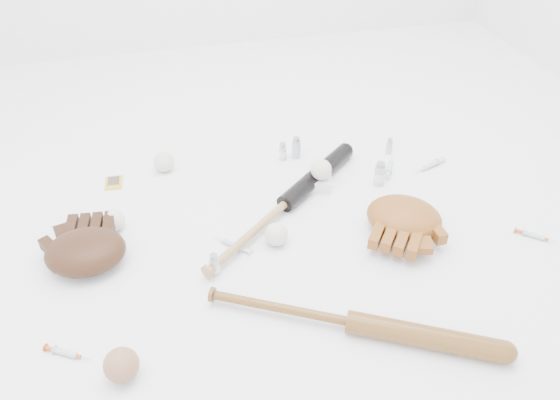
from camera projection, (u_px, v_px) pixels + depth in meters
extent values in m
plane|color=white|center=(290.00, 221.00, 1.72)|extent=(3.00, 3.00, 0.00)
cube|color=gold|center=(114.00, 183.00, 1.88)|extent=(0.06, 0.08, 0.00)
cube|color=white|center=(320.00, 183.00, 1.85)|extent=(0.09, 0.09, 0.04)
sphere|color=silver|center=(321.00, 170.00, 1.82)|extent=(0.07, 0.07, 0.07)
sphere|color=silver|center=(114.00, 220.00, 1.67)|extent=(0.07, 0.07, 0.07)
sphere|color=silver|center=(164.00, 162.00, 1.93)|extent=(0.07, 0.07, 0.07)
sphere|color=silver|center=(276.00, 234.00, 1.62)|extent=(0.07, 0.07, 0.07)
sphere|color=#956747|center=(121.00, 365.00, 1.25)|extent=(0.08, 0.08, 0.08)
cylinder|color=#AFB9C0|center=(389.00, 146.00, 2.02)|extent=(0.02, 0.02, 0.06)
cylinder|color=#AFB9C0|center=(283.00, 151.00, 1.99)|extent=(0.03, 0.03, 0.07)
cylinder|color=#AFB9C0|center=(296.00, 148.00, 1.99)|extent=(0.03, 0.03, 0.08)
cylinder|color=#AFB9C0|center=(380.00, 174.00, 1.86)|extent=(0.04, 0.04, 0.09)
cylinder|color=#AFB9C0|center=(214.00, 264.00, 1.52)|extent=(0.03, 0.03, 0.07)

